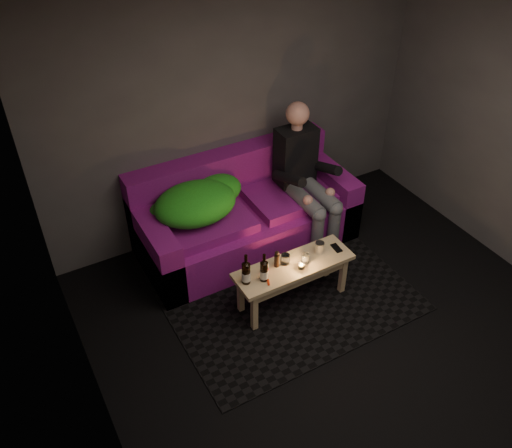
{
  "coord_description": "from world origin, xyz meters",
  "views": [
    {
      "loc": [
        -2.17,
        -2.04,
        3.64
      ],
      "look_at": [
        -0.21,
        1.47,
        0.5
      ],
      "focal_mm": 38.0,
      "sensor_mm": 36.0,
      "label": 1
    }
  ],
  "objects": [
    {
      "name": "beer_bottle_b",
      "position": [
        -0.5,
        0.82,
        0.55
      ],
      "size": [
        0.07,
        0.07,
        0.28
      ],
      "color": "black",
      "rests_on": "coffee_table"
    },
    {
      "name": "person",
      "position": [
        0.43,
        1.65,
        0.75
      ],
      "size": [
        0.39,
        0.89,
        1.44
      ],
      "color": "black",
      "rests_on": "sofa"
    },
    {
      "name": "green_blanket",
      "position": [
        -0.64,
        1.81,
        0.7
      ],
      "size": [
        0.95,
        0.65,
        0.32
      ],
      "color": "#238117",
      "rests_on": "sofa"
    },
    {
      "name": "coffee_table",
      "position": [
        -0.17,
        0.86,
        0.37
      ],
      "size": [
        1.09,
        0.35,
        0.45
      ],
      "rotation": [
        0.0,
        0.0,
        0.01
      ],
      "color": "tan",
      "rests_on": "rug"
    },
    {
      "name": "beer_bottle_a",
      "position": [
        -0.64,
        0.87,
        0.56
      ],
      "size": [
        0.08,
        0.08,
        0.3
      ],
      "color": "black",
      "rests_on": "coffee_table"
    },
    {
      "name": "floor",
      "position": [
        0.0,
        0.0,
        0.0
      ],
      "size": [
        4.5,
        4.5,
        0.0
      ],
      "primitive_type": "plane",
      "color": "black",
      "rests_on": "ground"
    },
    {
      "name": "pepper_mill",
      "position": [
        -0.31,
        0.92,
        0.51
      ],
      "size": [
        0.05,
        0.05,
        0.13
      ],
      "primitive_type": "cylinder",
      "rotation": [
        0.0,
        0.0,
        -0.18
      ],
      "color": "black",
      "rests_on": "coffee_table"
    },
    {
      "name": "red_lighter",
      "position": [
        -0.48,
        0.77,
        0.45
      ],
      "size": [
        0.04,
        0.07,
        0.01
      ],
      "primitive_type": "cube",
      "rotation": [
        0.0,
        0.0,
        -0.41
      ],
      "color": "red",
      "rests_on": "coffee_table"
    },
    {
      "name": "sofa",
      "position": [
        -0.15,
        1.82,
        0.34
      ],
      "size": [
        2.15,
        0.97,
        0.93
      ],
      "color": "#7B106F",
      "rests_on": "floor"
    },
    {
      "name": "tumbler_front",
      "position": [
        -0.07,
        0.84,
        0.49
      ],
      "size": [
        0.08,
        0.08,
        0.09
      ],
      "primitive_type": "cylinder",
      "rotation": [
        0.0,
        0.0,
        0.18
      ],
      "color": "white",
      "rests_on": "coffee_table"
    },
    {
      "name": "steel_cup",
      "position": [
        0.11,
        0.89,
        0.5
      ],
      "size": [
        0.11,
        0.11,
        0.11
      ],
      "primitive_type": "cylinder",
      "rotation": [
        0.0,
        0.0,
        -0.41
      ],
      "color": "silver",
      "rests_on": "coffee_table"
    },
    {
      "name": "smartphone",
      "position": [
        0.28,
        0.86,
        0.45
      ],
      "size": [
        0.07,
        0.13,
        0.01
      ],
      "primitive_type": "cube",
      "rotation": [
        0.0,
        0.0,
        -0.08
      ],
      "color": "black",
      "rests_on": "coffee_table"
    },
    {
      "name": "tumbler_back",
      "position": [
        -0.23,
        0.91,
        0.49
      ],
      "size": [
        0.1,
        0.1,
        0.09
      ],
      "primitive_type": "cylinder",
      "rotation": [
        0.0,
        0.0,
        -0.32
      ],
      "color": "white",
      "rests_on": "coffee_table"
    },
    {
      "name": "salt_shaker",
      "position": [
        -0.42,
        0.9,
        0.49
      ],
      "size": [
        0.04,
        0.04,
        0.09
      ],
      "primitive_type": "cylinder",
      "rotation": [
        0.0,
        0.0,
        0.05
      ],
      "color": "silver",
      "rests_on": "coffee_table"
    },
    {
      "name": "rug",
      "position": [
        -0.17,
        0.91,
        0.0
      ],
      "size": [
        2.19,
        1.6,
        0.01
      ],
      "primitive_type": "cube",
      "rotation": [
        0.0,
        0.0,
        0.01
      ],
      "color": "black",
      "rests_on": "floor"
    },
    {
      "name": "room",
      "position": [
        0.0,
        0.47,
        1.64
      ],
      "size": [
        4.5,
        4.5,
        4.5
      ],
      "color": "silver",
      "rests_on": "ground"
    },
    {
      "name": "tealight",
      "position": [
        -0.14,
        0.79,
        0.47
      ],
      "size": [
        0.06,
        0.06,
        0.05
      ],
      "color": "white",
      "rests_on": "coffee_table"
    }
  ]
}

